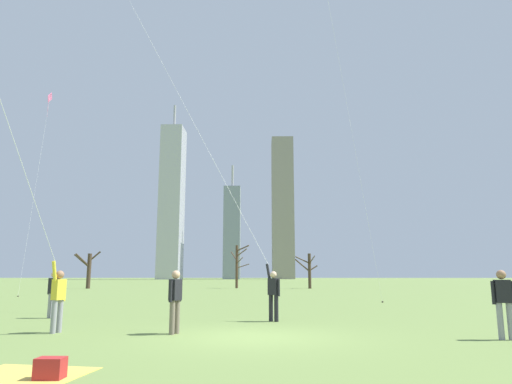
# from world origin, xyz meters

# --- Properties ---
(ground_plane) EXTENTS (400.00, 400.00, 0.00)m
(ground_plane) POSITION_xyz_m (0.00, 0.00, 0.00)
(ground_plane) COLOR olive
(kite_flyer_midfield_left_white) EXTENTS (3.42, 11.44, 20.02)m
(kite_flyer_midfield_left_white) POSITION_xyz_m (-5.63, -1.07, 3.94)
(kite_flyer_midfield_left_white) COLOR gray
(kite_flyer_midfield_left_white) RESTS_ON ground
(kite_flyer_far_back_teal) EXTENTS (9.72, 10.07, 19.99)m
(kite_flyer_far_back_teal) POSITION_xyz_m (-0.90, 5.32, 3.97)
(kite_flyer_far_back_teal) COLOR black
(kite_flyer_far_back_teal) RESTS_ON ground
(bystander_far_off_by_trees) EXTENTS (0.47, 0.32, 1.62)m
(bystander_far_off_by_trees) POSITION_xyz_m (-7.19, 4.83, 0.90)
(bystander_far_off_by_trees) COLOR gray
(bystander_far_off_by_trees) RESTS_ON ground
(bystander_watching_nearby) EXTENTS (0.50, 0.25, 1.62)m
(bystander_watching_nearby) POSITION_xyz_m (6.01, -0.41, 0.90)
(bystander_watching_nearby) COLOR gray
(bystander_watching_nearby) RESTS_ON ground
(bystander_strolling_midfield) EXTENTS (0.32, 0.47, 1.62)m
(bystander_strolling_midfield) POSITION_xyz_m (-2.02, 0.53, 0.90)
(bystander_strolling_midfield) COLOR #726656
(bystander_strolling_midfield) RESTS_ON ground
(distant_kite_high_overhead_purple) EXTENTS (3.33, 0.90, 20.48)m
(distant_kite_high_overhead_purple) POSITION_xyz_m (4.37, 13.59, 16.72)
(distant_kite_high_overhead_purple) COLOR purple
(distant_kite_high_overhead_purple) RESTS_ON ground
(distant_kite_drifting_left_pink) EXTENTS (2.12, 6.67, 17.46)m
(distant_kite_drifting_left_pink) POSITION_xyz_m (-18.44, 25.94, 15.37)
(distant_kite_drifting_left_pink) COLOR pink
(distant_kite_drifting_left_pink) RESTS_ON ground
(picnic_spot) EXTENTS (1.98, 1.64, 0.31)m
(picnic_spot) POSITION_xyz_m (-3.05, -4.56, 0.09)
(picnic_spot) COLOR #D8BF4C
(picnic_spot) RESTS_ON ground
(bare_tree_center) EXTENTS (2.28, 3.53, 4.79)m
(bare_tree_center) POSITION_xyz_m (-2.70, 40.70, 2.69)
(bare_tree_center) COLOR #4C3828
(bare_tree_center) RESTS_ON ground
(bare_tree_right_of_center) EXTENTS (2.59, 3.42, 3.80)m
(bare_tree_right_of_center) POSITION_xyz_m (5.24, 39.62, 2.10)
(bare_tree_right_of_center) COLOR #423326
(bare_tree_right_of_center) RESTS_ON ground
(bare_tree_left_of_center) EXTENTS (2.93, 1.79, 4.08)m
(bare_tree_left_of_center) POSITION_xyz_m (-18.97, 38.93, 2.16)
(bare_tree_left_of_center) COLOR #423326
(bare_tree_left_of_center) RESTS_ON ground
(skyline_tall_tower) EXTENTS (7.01, 9.66, 58.17)m
(skyline_tall_tower) POSITION_xyz_m (-29.90, 136.54, 25.00)
(skyline_tall_tower) COLOR #B2B2B7
(skyline_tall_tower) RESTS_ON ground
(skyline_slender_spire) EXTENTS (7.53, 11.82, 49.21)m
(skyline_slender_spire) POSITION_xyz_m (6.88, 149.25, 24.60)
(skyline_slender_spire) COLOR gray
(skyline_slender_spire) RESTS_ON ground
(skyline_squat_block) EXTENTS (5.46, 5.66, 37.85)m
(skyline_squat_block) POSITION_xyz_m (-10.25, 139.65, 15.28)
(skyline_squat_block) COLOR gray
(skyline_squat_block) RESTS_ON ground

